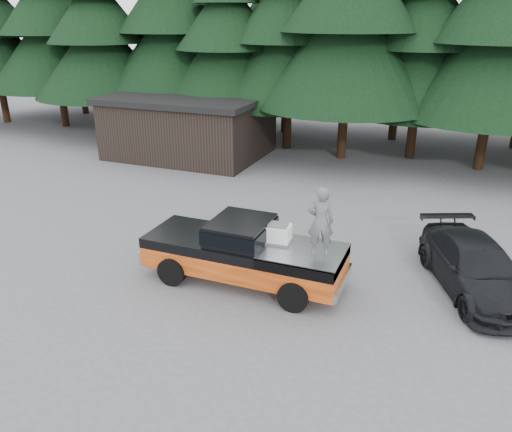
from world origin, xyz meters
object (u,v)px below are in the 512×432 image
at_px(parked_car, 476,267).
at_px(pickup_truck, 244,261).
at_px(man_on_bed, 321,222).
at_px(utility_building, 190,125).
at_px(air_compressor, 278,234).

bearing_deg(parked_car, pickup_truck, 174.04).
relative_size(man_on_bed, utility_building, 0.23).
bearing_deg(utility_building, man_on_bed, -48.66).
relative_size(air_compressor, parked_car, 0.14).
distance_m(man_on_bed, utility_building, 16.26).
distance_m(air_compressor, parked_car, 5.67).
distance_m(man_on_bed, parked_car, 4.79).
bearing_deg(parked_car, utility_building, 122.01).
xyz_separation_m(pickup_truck, parked_car, (6.28, 1.99, 0.06)).
bearing_deg(pickup_truck, parked_car, 17.60).
distance_m(parked_car, utility_building, 17.92).
relative_size(air_compressor, utility_building, 0.08).
height_order(parked_car, utility_building, utility_building).
height_order(pickup_truck, air_compressor, air_compressor).
height_order(man_on_bed, utility_building, utility_building).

